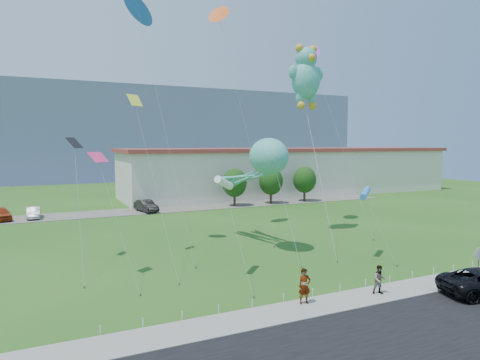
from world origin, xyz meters
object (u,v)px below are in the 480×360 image
stop_sign (479,257)px  parked_car_red (1,214)px  teddy_bear_kite (306,75)px  parked_car_silver (34,213)px  pedestrian_right (380,280)px  parked_car_black (146,206)px  warehouse (292,171)px  pedestrian_left (305,286)px  octopus_kite (261,165)px

stop_sign → parked_car_red: (-29.10, 39.14, -1.04)m
teddy_bear_kite → parked_car_silver: bearing=139.9°
stop_sign → pedestrian_right: size_ratio=1.46×
parked_car_red → stop_sign: bearing=-67.6°
pedestrian_right → parked_car_black: (-5.47, 36.94, -0.14)m
warehouse → pedestrian_left: (-28.20, -46.20, -3.03)m
warehouse → parked_car_black: 30.58m
pedestrian_left → warehouse: bearing=68.2°
parked_car_red → octopus_kite: size_ratio=0.36×
pedestrian_left → teddy_bear_kite: (10.82, 16.23, 14.55)m
octopus_kite → pedestrian_right: bearing=-85.7°
warehouse → parked_car_red: warehouse is taller
parked_car_silver → teddy_bear_kite: 35.66m
stop_sign → octopus_kite: 17.37m
stop_sign → pedestrian_left: size_ratio=1.25×
parked_car_red → parked_car_silver: size_ratio=1.11×
pedestrian_left → teddy_bear_kite: bearing=65.9°
pedestrian_right → parked_car_silver: (-18.86, 37.70, -0.23)m
parked_car_red → teddy_bear_kite: size_ratio=0.24×
parked_car_red → teddy_bear_kite: teddy_bear_kite is taller
pedestrian_right → parked_car_silver: bearing=136.3°
parked_car_red → octopus_kite: (21.33, -24.54, 6.35)m
warehouse → teddy_bear_kite: teddy_bear_kite is taller
parked_car_silver → octopus_kite: 31.01m
stop_sign → parked_car_silver: bearing=123.3°
stop_sign → pedestrian_right: 6.99m
parked_car_black → octopus_kite: bearing=-91.1°
parked_car_silver → parked_car_red: bearing=-179.9°
warehouse → parked_car_black: warehouse is taller
teddy_bear_kite → stop_sign: bearing=-87.2°
teddy_bear_kite → octopus_kite: bearing=-152.2°
pedestrian_left → parked_car_silver: size_ratio=0.49×
pedestrian_left → parked_car_black: size_ratio=0.43×
pedestrian_left → parked_car_black: bearing=100.5°
warehouse → parked_car_red: size_ratio=13.52×
warehouse → stop_sign: warehouse is taller
warehouse → parked_car_red: (-45.60, -9.06, -3.30)m
octopus_kite → stop_sign: bearing=-62.0°
parked_car_black → parked_car_silver: bearing=165.0°
octopus_kite → teddy_bear_kite: (6.89, 3.63, 8.47)m
pedestrian_right → parked_car_black: 37.34m
pedestrian_right → teddy_bear_kite: size_ratio=0.09×
stop_sign → teddy_bear_kite: (-0.88, 18.23, 13.78)m
stop_sign → pedestrian_left: stop_sign is taller
warehouse → parked_car_black: bearing=-161.1°
warehouse → parked_car_red: 46.61m
pedestrian_left → parked_car_silver: 39.63m
stop_sign → parked_car_black: (-12.26, 38.34, -1.05)m
parked_car_red → octopus_kite: bearing=-63.2°
parked_car_silver → pedestrian_left: bearing=-68.5°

